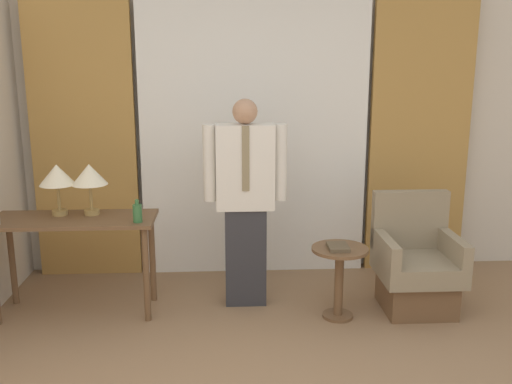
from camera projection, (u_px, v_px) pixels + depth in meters
The scene contains 12 objects.
wall_back at pixel (253, 128), 5.30m from camera, with size 10.00×0.06×2.70m.
curtain_sheer_center at pixel (254, 136), 5.19m from camera, with size 2.06×0.06×2.58m.
curtain_drape_left at pixel (84, 137), 5.11m from camera, with size 0.92×0.06×2.58m.
curtain_drape_right at pixel (419, 135), 5.27m from camera, with size 0.92×0.06×2.58m.
desk at pixel (74, 233), 4.43m from camera, with size 1.26×0.50×0.78m.
table_lamp_left at pixel (57, 177), 4.41m from camera, with size 0.28×0.28×0.40m.
table_lamp_right at pixel (89, 176), 4.42m from camera, with size 0.28×0.28×0.40m.
bottle_by_lamp at pixel (137, 213), 4.27m from camera, with size 0.07×0.07×0.18m.
person at pixel (245, 196), 4.54m from camera, with size 0.66×0.22×1.68m.
armchair at pixel (416, 268), 4.58m from camera, with size 0.62×0.62×0.92m.
side_table at pixel (339, 270), 4.39m from camera, with size 0.43×0.43×0.57m.
book at pixel (338, 247), 4.31m from camera, with size 0.15×0.21×0.03m.
Camera 1 is at (-0.27, -2.32, 1.98)m, focal length 40.00 mm.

